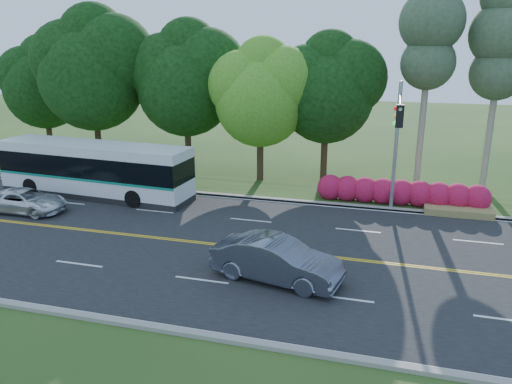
% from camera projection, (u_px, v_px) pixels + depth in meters
% --- Properties ---
extents(ground, '(120.00, 120.00, 0.00)m').
position_uv_depth(ground, '(240.00, 247.00, 22.61)').
color(ground, '#224416').
rests_on(ground, ground).
extents(road, '(60.00, 14.00, 0.02)m').
position_uv_depth(road, '(240.00, 247.00, 22.61)').
color(road, black).
rests_on(road, ground).
extents(curb_north, '(60.00, 0.30, 0.15)m').
position_uv_depth(curb_north, '(276.00, 199.00, 29.19)').
color(curb_north, gray).
rests_on(curb_north, ground).
extents(curb_south, '(60.00, 0.30, 0.15)m').
position_uv_depth(curb_south, '(175.00, 331.00, 16.00)').
color(curb_south, gray).
rests_on(curb_south, ground).
extents(grass_verge, '(60.00, 4.00, 0.10)m').
position_uv_depth(grass_verge, '(283.00, 191.00, 30.90)').
color(grass_verge, '#224416').
rests_on(grass_verge, ground).
extents(lane_markings, '(57.60, 13.82, 0.00)m').
position_uv_depth(lane_markings, '(238.00, 247.00, 22.63)').
color(lane_markings, gold).
rests_on(lane_markings, road).
extents(tree_row, '(44.70, 9.10, 13.84)m').
position_uv_depth(tree_row, '(219.00, 76.00, 33.14)').
color(tree_row, black).
rests_on(tree_row, ground).
extents(bougainvillea_hedge, '(9.50, 2.25, 1.50)m').
position_uv_depth(bougainvillea_hedge, '(404.00, 194.00, 28.10)').
color(bougainvillea_hedge, maroon).
rests_on(bougainvillea_hedge, ground).
extents(traffic_signal, '(0.42, 6.10, 7.00)m').
position_uv_depth(traffic_signal, '(397.00, 132.00, 24.59)').
color(traffic_signal, '#97999F').
rests_on(traffic_signal, ground).
extents(transit_bus, '(12.24, 3.57, 3.16)m').
position_uv_depth(transit_bus, '(95.00, 170.00, 29.74)').
color(transit_bus, white).
rests_on(transit_bus, road).
extents(sedan, '(5.35, 2.74, 1.68)m').
position_uv_depth(sedan, '(277.00, 260.00, 19.28)').
color(sedan, slate).
rests_on(sedan, road).
extents(suv, '(4.51, 2.11, 1.25)m').
position_uv_depth(suv, '(26.00, 201.00, 27.10)').
color(suv, silver).
rests_on(suv, road).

